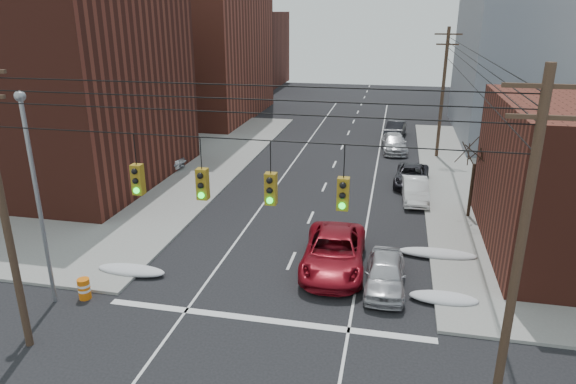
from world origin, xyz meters
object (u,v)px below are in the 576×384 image
at_px(parked_car_b, 415,190).
at_px(parked_car_f, 395,130).
at_px(lot_car_a, 153,161).
at_px(construction_barrel, 84,288).
at_px(lot_car_b, 156,158).
at_px(parked_car_d, 394,143).
at_px(parked_car_e, 394,145).
at_px(parked_car_c, 412,175).
at_px(lot_car_d, 156,143).
at_px(red_pickup, 334,252).
at_px(lot_car_c, 82,182).
at_px(parked_car_a, 385,273).

xyz_separation_m(parked_car_b, parked_car_f, (-1.60, 18.64, 0.03)).
xyz_separation_m(lot_car_a, construction_barrel, (5.72, -18.59, -0.38)).
xyz_separation_m(parked_car_b, lot_car_b, (-20.53, 3.37, 0.10)).
relative_size(parked_car_d, parked_car_e, 1.47).
height_order(parked_car_e, parked_car_f, parked_car_f).
distance_m(lot_car_a, lot_car_b, 0.72).
relative_size(parked_car_c, lot_car_a, 1.15).
distance_m(lot_car_d, construction_barrel, 25.16).
height_order(red_pickup, lot_car_a, red_pickup).
xyz_separation_m(lot_car_a, lot_car_c, (-2.43, -5.99, -0.02)).
bearing_deg(lot_car_b, red_pickup, -122.72).
bearing_deg(parked_car_f, parked_car_a, -82.66).
distance_m(lot_car_a, lot_car_c, 6.46).
distance_m(parked_car_d, lot_car_b, 21.19).
xyz_separation_m(parked_car_f, lot_car_a, (-18.85, -15.98, 0.09)).
relative_size(lot_car_a, lot_car_b, 0.87).
xyz_separation_m(lot_car_d, construction_barrel, (8.00, -23.86, -0.43)).
xyz_separation_m(red_pickup, lot_car_b, (-16.36, 14.15, -0.05)).
height_order(parked_car_f, construction_barrel, parked_car_f).
distance_m(parked_car_a, construction_barrel, 13.64).
relative_size(lot_car_d, construction_barrel, 4.70).
xyz_separation_m(parked_car_a, parked_car_e, (0.00, 25.13, -0.16)).
height_order(parked_car_a, construction_barrel, parked_car_a).
bearing_deg(lot_car_d, red_pickup, -112.57).
bearing_deg(parked_car_a, parked_car_d, 89.80).
bearing_deg(parked_car_e, lot_car_d, -164.10).
bearing_deg(construction_barrel, parked_car_c, 53.18).
xyz_separation_m(lot_car_a, lot_car_d, (-2.27, 5.26, 0.05)).
relative_size(red_pickup, construction_barrel, 6.70).
bearing_deg(lot_car_d, parked_car_d, -54.12).
distance_m(red_pickup, lot_car_c, 20.15).
bearing_deg(parked_car_c, lot_car_d, 173.77).
distance_m(red_pickup, parked_car_e, 23.81).
distance_m(parked_car_f, lot_car_b, 24.32).
bearing_deg(parked_car_d, parked_car_a, -95.42).
distance_m(parked_car_a, lot_car_a, 24.03).
bearing_deg(parked_car_d, red_pickup, -101.60).
distance_m(parked_car_e, lot_car_a, 21.45).
distance_m(red_pickup, parked_car_c, 14.82).
relative_size(parked_car_e, construction_barrel, 3.75).
xyz_separation_m(lot_car_a, lot_car_b, (-0.08, 0.71, -0.02)).
bearing_deg(lot_car_c, construction_barrel, -129.19).
height_order(parked_car_b, lot_car_c, lot_car_c).
bearing_deg(parked_car_e, lot_car_c, -140.01).
distance_m(parked_car_d, construction_barrel, 31.67).
bearing_deg(parked_car_a, parked_car_e, 89.80).
height_order(parked_car_c, lot_car_b, lot_car_b).
distance_m(parked_car_b, parked_car_f, 18.71).
height_order(parked_car_d, lot_car_a, lot_car_a).
distance_m(parked_car_c, construction_barrel, 24.27).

